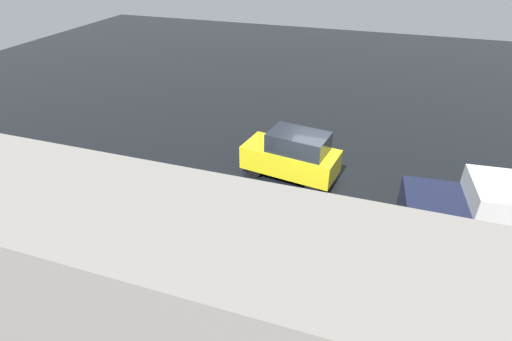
{
  "coord_description": "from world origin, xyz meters",
  "views": [
    {
      "loc": [
        -2.0,
        13.55,
        9.03
      ],
      "look_at": [
        2.25,
        0.9,
        0.9
      ],
      "focal_mm": 28.0,
      "sensor_mm": 36.0,
      "label": 1
    }
  ],
  "objects_px": {
    "delivery_truck": "(499,219)",
    "fire_hydrant": "(202,203)",
    "sign_post": "(151,193)",
    "moving_hatchback": "(292,155)",
    "pedestrian": "(186,191)"
  },
  "relations": [
    {
      "from": "delivery_truck",
      "to": "fire_hydrant",
      "type": "height_order",
      "value": "delivery_truck"
    },
    {
      "from": "sign_post",
      "to": "moving_hatchback",
      "type": "bearing_deg",
      "value": -125.84
    },
    {
      "from": "fire_hydrant",
      "to": "pedestrian",
      "type": "relative_size",
      "value": 0.66
    },
    {
      "from": "delivery_truck",
      "to": "sign_post",
      "type": "relative_size",
      "value": 2.31
    },
    {
      "from": "delivery_truck",
      "to": "pedestrian",
      "type": "height_order",
      "value": "delivery_truck"
    },
    {
      "from": "delivery_truck",
      "to": "fire_hydrant",
      "type": "xyz_separation_m",
      "value": [
        9.7,
        0.94,
        -0.97
      ]
    },
    {
      "from": "delivery_truck",
      "to": "sign_post",
      "type": "bearing_deg",
      "value": 12.68
    },
    {
      "from": "delivery_truck",
      "to": "fire_hydrant",
      "type": "relative_size",
      "value": 6.9
    },
    {
      "from": "fire_hydrant",
      "to": "sign_post",
      "type": "xyz_separation_m",
      "value": [
        1.04,
        1.47,
        1.18
      ]
    },
    {
      "from": "fire_hydrant",
      "to": "sign_post",
      "type": "distance_m",
      "value": 2.15
    },
    {
      "from": "moving_hatchback",
      "to": "fire_hydrant",
      "type": "xyz_separation_m",
      "value": [
        2.53,
        3.47,
        -0.63
      ]
    },
    {
      "from": "moving_hatchback",
      "to": "pedestrian",
      "type": "bearing_deg",
      "value": 46.06
    },
    {
      "from": "moving_hatchback",
      "to": "sign_post",
      "type": "xyz_separation_m",
      "value": [
        3.57,
        4.94,
        0.55
      ]
    },
    {
      "from": "moving_hatchback",
      "to": "sign_post",
      "type": "relative_size",
      "value": 1.71
    },
    {
      "from": "fire_hydrant",
      "to": "delivery_truck",
      "type": "bearing_deg",
      "value": -174.45
    }
  ]
}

